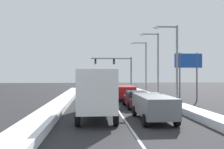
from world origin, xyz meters
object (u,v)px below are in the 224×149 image
suv_gray_right_lane_nearest (153,105)px  suv_silver_center_lane_third (97,90)px  street_lamp_right_far (144,63)px  traffic_light_gantry (119,66)px  street_lamp_right_near (174,57)px  box_truck_center_lane_nearest (96,91)px  street_lamp_right_mid (155,59)px  sedan_navy_center_lane_second (96,96)px  roadside_sign_right (188,66)px  suv_red_right_lane_third (125,91)px  sedan_maroon_right_lane_second (136,99)px

suv_gray_right_lane_nearest → suv_silver_center_lane_third: size_ratio=1.00×
street_lamp_right_far → traffic_light_gantry: bearing=124.6°
street_lamp_right_far → street_lamp_right_near: bearing=-90.0°
box_truck_center_lane_nearest → street_lamp_right_mid: bearing=59.7°
suv_gray_right_lane_nearest → street_lamp_right_mid: size_ratio=0.57×
sedan_navy_center_lane_second → street_lamp_right_near: street_lamp_right_near is taller
box_truck_center_lane_nearest → street_lamp_right_near: (8.00, 6.84, 2.93)m
suv_gray_right_lane_nearest → sedan_navy_center_lane_second: 9.72m
box_truck_center_lane_nearest → roadside_sign_right: bearing=40.7°
suv_red_right_lane_third → street_lamp_right_near: street_lamp_right_near is taller
traffic_light_gantry → street_lamp_right_near: bearing=-79.4°
suv_silver_center_lane_third → street_lamp_right_near: (7.67, -7.31, 3.82)m
street_lamp_right_near → street_lamp_right_far: bearing=90.0°
suv_red_right_lane_third → sedan_navy_center_lane_second: (-3.44, -3.03, -0.25)m
sedan_maroon_right_lane_second → roadside_sign_right: (6.78, 4.12, 3.25)m
suv_silver_center_lane_third → street_lamp_right_near: bearing=-43.7°
street_lamp_right_near → suv_red_right_lane_third: bearing=138.3°
suv_gray_right_lane_nearest → street_lamp_right_far: (4.27, 21.76, 3.94)m
sedan_maroon_right_lane_second → street_lamp_right_far: size_ratio=0.54×
suv_silver_center_lane_third → traffic_light_gantry: (4.12, 11.60, 3.48)m
suv_red_right_lane_third → street_lamp_right_far: bearing=65.2°
street_lamp_right_near → street_lamp_right_far: street_lamp_right_far is taller
suv_silver_center_lane_third → roadside_sign_right: (10.18, -5.12, 3.00)m
traffic_light_gantry → street_lamp_right_near: (3.54, -18.91, 0.34)m
street_lamp_right_mid → roadside_sign_right: (2.49, -4.69, -1.06)m
suv_gray_right_lane_nearest → box_truck_center_lane_nearest: size_ratio=0.68×
box_truck_center_lane_nearest → suv_silver_center_lane_third: size_ratio=1.47×
street_lamp_right_mid → suv_red_right_lane_third: bearing=-147.7°
traffic_light_gantry → suv_silver_center_lane_third: bearing=-109.6°
street_lamp_right_near → suv_silver_center_lane_third: bearing=136.3°
box_truck_center_lane_nearest → street_lamp_right_mid: 16.21m
sedan_maroon_right_lane_second → roadside_sign_right: roadside_sign_right is taller
sedan_navy_center_lane_second → street_lamp_right_far: size_ratio=0.54×
suv_red_right_lane_third → roadside_sign_right: bearing=-14.6°
sedan_navy_center_lane_second → street_lamp_right_far: street_lamp_right_far is taller
suv_gray_right_lane_nearest → traffic_light_gantry: 27.15m
box_truck_center_lane_nearest → street_lamp_right_far: size_ratio=0.87×
street_lamp_right_near → street_lamp_right_mid: (0.02, 6.88, 0.24)m
box_truck_center_lane_nearest → roadside_sign_right: roadside_sign_right is taller
traffic_light_gantry → street_lamp_right_far: street_lamp_right_far is taller
suv_red_right_lane_third → street_lamp_right_far: size_ratio=0.59×
suv_gray_right_lane_nearest → street_lamp_right_mid: street_lamp_right_mid is taller
suv_red_right_lane_third → suv_silver_center_lane_third: 4.57m
street_lamp_right_near → street_lamp_right_mid: 6.89m
sedan_maroon_right_lane_second → street_lamp_right_far: (4.28, 15.69, 4.19)m
street_lamp_right_mid → roadside_sign_right: 5.41m
box_truck_center_lane_nearest → sedan_navy_center_lane_second: 7.92m
suv_gray_right_lane_nearest → street_lamp_right_near: (4.27, 8.00, 3.82)m
roadside_sign_right → street_lamp_right_far: bearing=102.2°
traffic_light_gantry → suv_gray_right_lane_nearest: bearing=-91.5°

